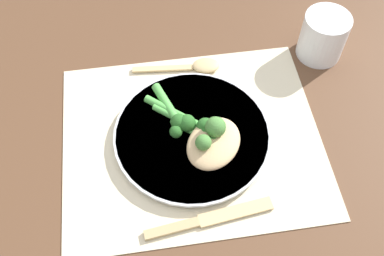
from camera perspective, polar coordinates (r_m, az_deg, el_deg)
name	(u,v)px	position (r m, az deg, el deg)	size (l,w,h in m)	color
ground_plane	(192,139)	(0.73, 0.00, -1.42)	(3.00, 3.00, 0.00)	brown
placemat	(192,138)	(0.73, 0.00, -1.33)	(0.42, 0.35, 0.00)	beige
plate	(192,135)	(0.72, 0.00, -0.90)	(0.25, 0.25, 0.01)	silver
chicken_fillet	(214,143)	(0.69, 2.76, -1.94)	(0.12, 0.13, 0.03)	tan
pesto_dollop_primary	(203,142)	(0.67, 1.45, -1.84)	(0.02, 0.02, 0.02)	#477F38
pesto_dollop_secondary	(215,127)	(0.68, 3.00, 0.13)	(0.03, 0.03, 0.03)	#477F38
broccoli_stalk_left	(211,140)	(0.70, 2.49, -1.49)	(0.09, 0.08, 0.03)	#51A847
broccoli_stalk_rear	(208,132)	(0.71, 2.01, -0.51)	(0.11, 0.10, 0.03)	#51A847
broccoli_stalk_front	(195,124)	(0.71, 0.41, 0.56)	(0.11, 0.10, 0.03)	#51A847
broccoli_stalk_right	(178,118)	(0.72, -1.82, 1.21)	(0.06, 0.11, 0.03)	#51A847
knife	(207,219)	(0.66, 1.97, -11.53)	(0.19, 0.04, 0.01)	tan
spoon	(197,66)	(0.81, 0.61, 7.87)	(0.16, 0.04, 0.01)	tan
water_glass	(323,36)	(0.85, 16.31, 11.12)	(0.08, 0.08, 0.09)	white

